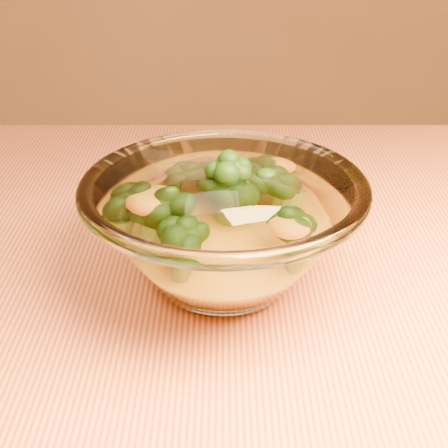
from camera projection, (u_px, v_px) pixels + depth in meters
name	position (u px, v px, depth m)	size (l,w,h in m)	color
table	(187.00, 370.00, 0.60)	(1.20, 0.80, 0.75)	#BA6237
glass_bowl	(224.00, 229.00, 0.53)	(0.24, 0.24, 0.11)	white
cheese_sauce	(224.00, 252.00, 0.54)	(0.13, 0.13, 0.04)	orange
broccoli_heap	(219.00, 206.00, 0.53)	(0.16, 0.14, 0.08)	black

